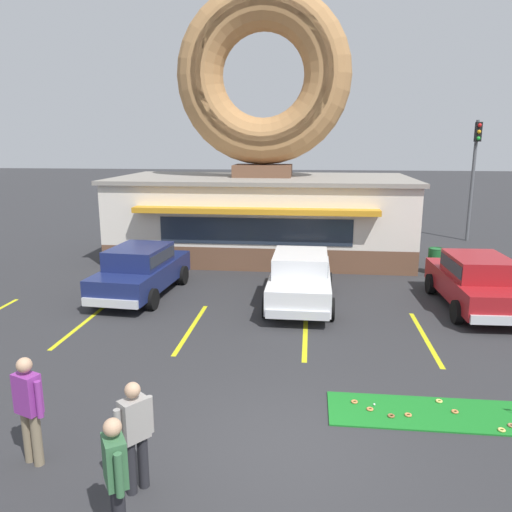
{
  "coord_description": "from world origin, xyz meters",
  "views": [
    {
      "loc": [
        0.3,
        -7.16,
        4.82
      ],
      "look_at": [
        -1.04,
        5.0,
        2.0
      ],
      "focal_mm": 35.0,
      "sensor_mm": 36.0,
      "label": 1
    }
  ],
  "objects": [
    {
      "name": "donut_shop_building",
      "position": [
        -1.74,
        13.94,
        3.74
      ],
      "size": [
        12.3,
        6.75,
        10.96
      ],
      "color": "brown",
      "rests_on": "ground"
    },
    {
      "name": "pedestrian_hooded_kid",
      "position": [
        -2.03,
        -1.23,
        0.91
      ],
      "size": [
        0.43,
        0.48,
        1.65
      ],
      "color": "#232328",
      "rests_on": "ground"
    },
    {
      "name": "mini_donut_mid_right",
      "position": [
        1.21,
        1.5,
        0.05
      ],
      "size": [
        0.13,
        0.13,
        0.04
      ],
      "primitive_type": "torus",
      "color": "#D17F47",
      "rests_on": "putting_mat"
    },
    {
      "name": "car_red",
      "position": [
        5.15,
        7.49,
        0.87
      ],
      "size": [
        2.09,
        4.61,
        1.6
      ],
      "color": "maroon",
      "rests_on": "ground"
    },
    {
      "name": "mini_donut_near_left",
      "position": [
        1.82,
        1.07,
        0.05
      ],
      "size": [
        0.13,
        0.13,
        0.04
      ],
      "primitive_type": "torus",
      "color": "brown",
      "rests_on": "putting_mat"
    },
    {
      "name": "putting_mat",
      "position": [
        2.55,
        1.29,
        0.01
      ],
      "size": [
        3.68,
        1.18,
        0.03
      ],
      "primitive_type": "cube",
      "color": "#197523",
      "rests_on": "ground"
    },
    {
      "name": "mini_donut_far_left",
      "position": [
        3.61,
        0.82,
        0.05
      ],
      "size": [
        0.13,
        0.13,
        0.04
      ],
      "primitive_type": "torus",
      "color": "#E5C666",
      "rests_on": "putting_mat"
    },
    {
      "name": "car_navy",
      "position": [
        -5.02,
        7.7,
        0.87
      ],
      "size": [
        2.24,
        4.68,
        1.6
      ],
      "color": "navy",
      "rests_on": "ground"
    },
    {
      "name": "pedestrian_leather_jacket_man",
      "position": [
        -1.94,
        -2.15,
        0.93
      ],
      "size": [
        0.41,
        0.52,
        1.67
      ],
      "color": "#232328",
      "rests_on": "ground"
    },
    {
      "name": "mini_donut_far_right",
      "position": [
        2.13,
        1.14,
        0.05
      ],
      "size": [
        0.13,
        0.13,
        0.04
      ],
      "primitive_type": "torus",
      "color": "#D17F47",
      "rests_on": "putting_mat"
    },
    {
      "name": "parking_stripe_left",
      "position": [
        -5.76,
        5.0,
        0.0
      ],
      "size": [
        0.12,
        3.6,
        0.01
      ],
      "primitive_type": "cube",
      "color": "yellow",
      "rests_on": "ground"
    },
    {
      "name": "car_white",
      "position": [
        0.04,
        7.33,
        0.87
      ],
      "size": [
        2.01,
        4.57,
        1.6
      ],
      "color": "silver",
      "rests_on": "ground"
    },
    {
      "name": "mini_donut_near_right",
      "position": [
        1.47,
        1.26,
        0.05
      ],
      "size": [
        0.13,
        0.13,
        0.04
      ],
      "primitive_type": "torus",
      "color": "#D17F47",
      "rests_on": "putting_mat"
    },
    {
      "name": "mini_donut_extra",
      "position": [
        2.99,
        1.34,
        0.05
      ],
      "size": [
        0.13,
        0.13,
        0.04
      ],
      "primitive_type": "torus",
      "color": "#D17F47",
      "rests_on": "putting_mat"
    },
    {
      "name": "parking_stripe_mid_right",
      "position": [
        3.24,
        5.0,
        0.0
      ],
      "size": [
        0.12,
        3.6,
        0.01
      ],
      "primitive_type": "cube",
      "color": "yellow",
      "rests_on": "ground"
    },
    {
      "name": "traffic_light_pole",
      "position": [
        8.06,
        18.14,
        3.71
      ],
      "size": [
        0.28,
        0.47,
        5.8
      ],
      "color": "#595B60",
      "rests_on": "ground"
    },
    {
      "name": "mini_donut_far_centre",
      "position": [
        2.8,
        1.7,
        0.05
      ],
      "size": [
        0.13,
        0.13,
        0.04
      ],
      "primitive_type": "torus",
      "color": "#E5C666",
      "rests_on": "putting_mat"
    },
    {
      "name": "mini_donut_mid_left",
      "position": [
        3.83,
        0.98,
        0.05
      ],
      "size": [
        0.13,
        0.13,
        0.04
      ],
      "primitive_type": "torus",
      "color": "#A5724C",
      "rests_on": "putting_mat"
    },
    {
      "name": "ground_plane",
      "position": [
        0.0,
        0.0,
        0.0
      ],
      "size": [
        160.0,
        160.0,
        0.0
      ],
      "primitive_type": "plane",
      "color": "#2D2D30"
    },
    {
      "name": "parking_stripe_mid_left",
      "position": [
        -2.76,
        5.0,
        0.0
      ],
      "size": [
        0.12,
        3.6,
        0.01
      ],
      "primitive_type": "cube",
      "color": "yellow",
      "rests_on": "ground"
    },
    {
      "name": "trash_bin",
      "position": [
        4.96,
        11.43,
        0.5
      ],
      "size": [
        0.57,
        0.57,
        0.97
      ],
      "color": "#1E662D",
      "rests_on": "ground"
    },
    {
      "name": "pedestrian_blue_sweater_man",
      "position": [
        -3.82,
        -0.81,
        0.97
      ],
      "size": [
        0.56,
        0.36,
        1.73
      ],
      "color": "#7F7056",
      "rests_on": "ground"
    },
    {
      "name": "golf_ball",
      "position": [
        1.57,
        1.43,
        0.05
      ],
      "size": [
        0.04,
        0.04,
        0.04
      ],
      "primitive_type": "sphere",
      "color": "white",
      "rests_on": "putting_mat"
    },
    {
      "name": "parking_stripe_centre",
      "position": [
        0.24,
        5.0,
        0.0
      ],
      "size": [
        0.12,
        3.6,
        0.01
      ],
      "primitive_type": "cube",
      "color": "yellow",
      "rests_on": "ground"
    }
  ]
}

